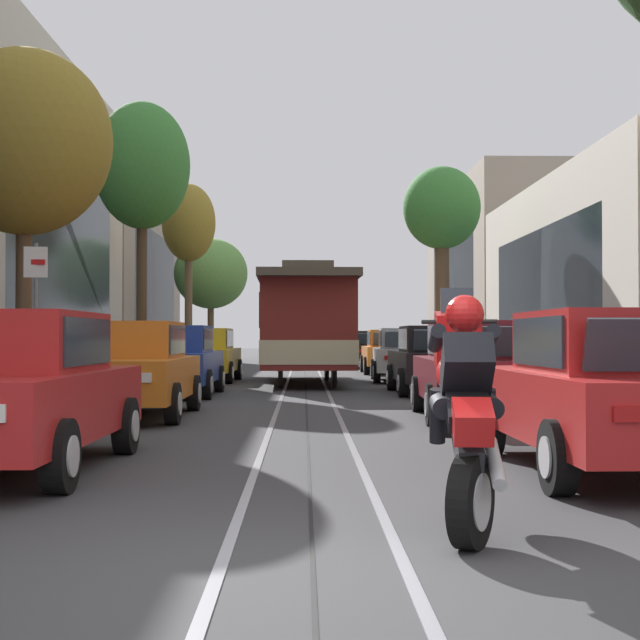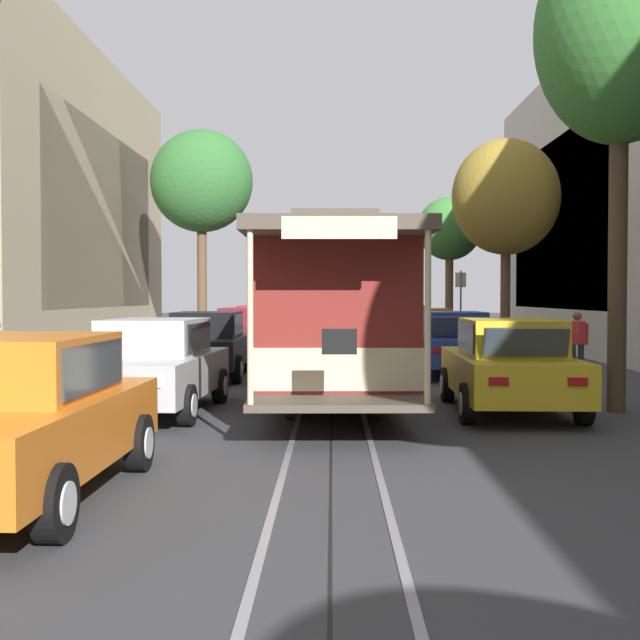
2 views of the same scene
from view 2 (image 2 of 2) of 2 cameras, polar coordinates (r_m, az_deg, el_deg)
name	(u,v)px [view 2 (image 2 of 2)]	position (r m, az deg, el deg)	size (l,w,h in m)	color
ground_plane	(331,413)	(13.87, 0.79, -6.47)	(160.00, 160.00, 0.00)	#38383A
trolley_track_rails	(331,454)	(10.29, 0.77, -9.32)	(1.14, 64.34, 0.01)	gray
parked_car_red_near_left	(407,326)	(32.21, 6.11, -0.39)	(2.05, 4.38, 1.58)	red
parked_car_orange_second_left	(423,333)	(26.12, 7.20, -0.88)	(2.00, 4.36, 1.58)	orange
parked_car_blue_mid_left	(451,343)	(20.55, 9.13, -1.59)	(2.03, 4.37, 1.58)	#233D93
parked_car_yellow_fourth_left	(509,365)	(14.14, 13.06, -3.10)	(2.07, 4.39, 1.58)	gold
parked_car_red_near_right	(257,325)	(32.44, -4.38, -0.37)	(2.02, 4.37, 1.58)	red
parked_car_maroon_second_right	(245,332)	(26.48, -5.26, -0.84)	(2.12, 4.41, 1.58)	maroon
parked_car_black_mid_right	(207,344)	(19.97, -7.88, -1.68)	(2.00, 4.36, 1.58)	black
parked_car_silver_fourth_right	(154,366)	(14.02, -11.52, -3.13)	(2.14, 4.42, 1.58)	#B7B7BC
parked_car_orange_fifth_right	(15,417)	(8.47, -20.50, -6.36)	(2.05, 4.38, 1.58)	orange
street_tree_kerb_left_near	(449,231)	(34.33, 9.01, 6.18)	(2.63, 2.14, 6.05)	brown
street_tree_kerb_left_second	(506,198)	(25.06, 12.83, 8.30)	(3.19, 2.64, 6.62)	brown
street_tree_kerb_left_mid	(620,35)	(15.36, 20.19, 18.17)	(2.83, 2.91, 8.30)	#4C3826
street_tree_kerb_right_near	(202,182)	(32.03, -8.25, 9.47)	(3.92, 3.28, 8.32)	brown
cable_car_trolley	(331,313)	(14.99, 0.80, 0.52)	(2.75, 9.16, 3.28)	maroon
motorcycle_with_rider	(308,321)	(35.04, -0.87, -0.07)	(0.55, 1.88, 1.69)	black
pedestrian_on_left_pavement	(577,340)	(20.73, 17.48, -1.35)	(0.55, 0.42, 1.59)	#282D38
fire_hydrant	(200,343)	(27.22, -8.40, -1.57)	(0.40, 0.22, 0.84)	gold
street_sign_post	(461,303)	(27.16, 9.78, 1.17)	(0.36, 0.09, 2.79)	slate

